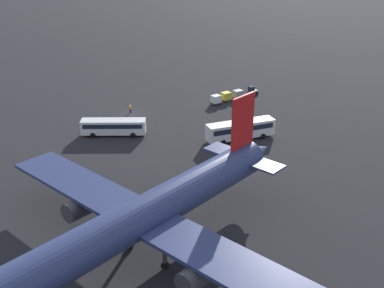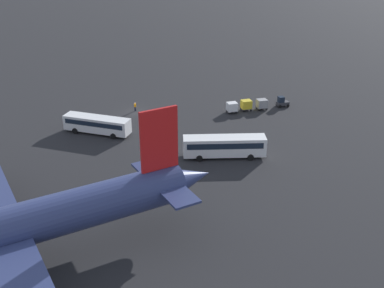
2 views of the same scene
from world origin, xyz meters
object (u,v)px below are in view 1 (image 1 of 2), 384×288
Objects in this scene: airplane at (135,221)px; worker_person at (130,109)px; shuttle_bus_near at (113,126)px; cargo_cart_grey at (238,94)px; shuttle_bus_far at (240,129)px; cargo_cart_white at (216,99)px; cargo_cart_yellow at (226,96)px; baggage_tug at (252,91)px.

airplane reaches higher than worker_person.
cargo_cart_grey is at bearing -140.91° from shuttle_bus_near.
airplane is 30.26× the size of worker_person.
shuttle_bus_far is 25.76m from worker_person.
airplane is 50.39m from worker_person.
cargo_cart_grey is (-46.98, -38.48, -4.62)m from airplane.
cargo_cart_yellow is at bearing -172.21° from cargo_cart_white.
airplane is at bearing 41.54° from cargo_cart_yellow.
baggage_tug is 7.68m from cargo_cart_yellow.
cargo_cart_white is (3.13, 0.43, 0.00)m from cargo_cart_yellow.
baggage_tug is at bearing 168.68° from worker_person.
cargo_cart_yellow and cargo_cart_white have the same top height.
shuttle_bus_far is 6.36× the size of cargo_cart_yellow.
shuttle_bus_near is (-14.77, -35.71, -3.99)m from airplane.
baggage_tug is at bearing -177.71° from cargo_cart_white.
worker_person is 21.67m from cargo_cart_yellow.
cargo_cart_yellow is (-20.90, 5.73, 0.32)m from worker_person.
baggage_tug is (-18.68, -18.04, -1.08)m from shuttle_bus_far.
airplane reaches higher than shuttle_bus_near.
cargo_cart_white is (-25.97, -2.72, -0.63)m from shuttle_bus_near.
cargo_cart_yellow is (-43.86, -38.85, -4.62)m from airplane.
cargo_cart_grey is (4.55, 0.38, 0.25)m from baggage_tug.
airplane is at bearing 36.74° from baggage_tug.
baggage_tug is (-36.77, -3.15, -0.88)m from shuttle_bus_near.
baggage_tug reaches higher than cargo_cart_yellow.
shuttle_bus_near is 5.49× the size of cargo_cart_yellow.
baggage_tug is at bearing -175.22° from cargo_cart_grey.
airplane is 25.56× the size of cargo_cart_white.
cargo_cart_yellow is at bearing -139.65° from shuttle_bus_near.
cargo_cart_white is at bearing 7.79° from cargo_cart_yellow.
shuttle_bus_near is at bearing 5.97° from cargo_cart_white.
shuttle_bus_far is at bearing 58.62° from cargo_cart_yellow.
baggage_tug reaches higher than cargo_cart_white.
baggage_tug is at bearing -179.96° from cargo_cart_yellow.
baggage_tug is 1.17× the size of cargo_cart_white.
airplane reaches higher than shuttle_bus_far.
cargo_cart_grey is (-14.12, -17.66, -0.83)m from shuttle_bus_far.
cargo_cart_white is at bearing 2.01° from baggage_tug.
shuttle_bus_far reaches higher than baggage_tug.
worker_person is 0.84× the size of cargo_cart_grey.
airplane is 4.65× the size of shuttle_bus_near.
baggage_tug is 10.81m from cargo_cart_white.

